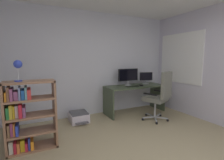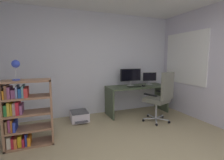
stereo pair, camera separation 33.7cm
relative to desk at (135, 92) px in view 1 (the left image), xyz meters
The scene contains 12 objects.
wall_back 1.40m from the desk, 158.95° to the left, with size 4.49×0.10×2.61m, color silver.
window_pane 1.52m from the desk, 21.70° to the right, with size 0.01×1.26×1.23m, color white.
window_frame 1.52m from the desk, 21.82° to the right, with size 0.02×1.34×1.31m, color white.
desk is the anchor object (origin of this frame).
monitor_main 0.49m from the desk, 142.72° to the left, with size 0.59×0.18×0.45m.
monitor_secondary 0.60m from the desk, 13.87° to the left, with size 0.42×0.18×0.34m.
keyboard 0.27m from the desk, 142.87° to the right, with size 0.34×0.13×0.02m, color black.
computer_mouse 0.27m from the desk, 52.01° to the right, with size 0.06×0.10×0.03m, color black.
office_chair 0.80m from the desk, 78.67° to the right, with size 0.63×0.68×1.16m.
bookshelf 2.72m from the desk, 162.92° to the right, with size 0.74×0.33×1.11m.
desk_lamp 2.89m from the desk, 163.29° to the right, with size 0.13×0.12×0.32m.
printer 1.60m from the desk, behind, with size 0.41×0.52×0.23m.
Camera 1 is at (-1.41, -1.48, 1.46)m, focal length 26.73 mm.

